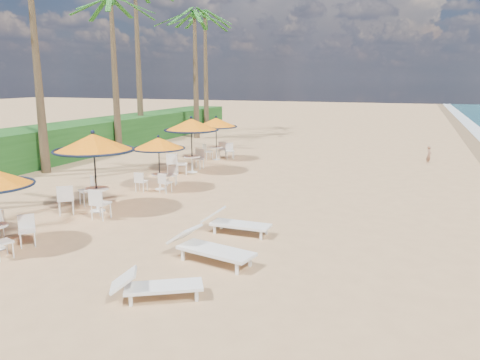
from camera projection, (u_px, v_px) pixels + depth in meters
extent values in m
plane|color=tan|center=(184.00, 278.00, 10.12)|extent=(160.00, 160.00, 0.00)
cube|color=#194716|center=(50.00, 143.00, 24.61)|extent=(3.00, 40.00, 1.80)
cylinder|color=black|center=(95.00, 173.00, 14.98)|extent=(0.06, 0.06, 2.54)
cone|color=orange|center=(93.00, 142.00, 14.77)|extent=(2.54, 2.54, 0.55)
torus|color=black|center=(94.00, 150.00, 14.83)|extent=(2.55, 2.55, 0.08)
sphere|color=black|center=(93.00, 132.00, 14.70)|extent=(0.13, 0.13, 0.13)
cylinder|color=white|center=(96.00, 189.00, 15.09)|extent=(0.77, 0.77, 0.04)
cylinder|color=white|center=(97.00, 200.00, 15.17)|extent=(0.09, 0.09, 0.77)
cylinder|color=black|center=(159.00, 164.00, 18.07)|extent=(0.04, 0.04, 2.04)
cone|color=orange|center=(158.00, 143.00, 17.90)|extent=(2.04, 2.04, 0.44)
torus|color=black|center=(159.00, 148.00, 17.94)|extent=(2.04, 2.04, 0.06)
sphere|color=black|center=(158.00, 136.00, 17.84)|extent=(0.11, 0.11, 0.11)
cylinder|color=white|center=(160.00, 174.00, 18.16)|extent=(0.62, 0.62, 0.04)
cylinder|color=white|center=(160.00, 182.00, 18.22)|extent=(0.07, 0.07, 0.62)
cylinder|color=black|center=(192.00, 146.00, 21.35)|extent=(0.05, 0.05, 2.48)
cone|color=orange|center=(191.00, 124.00, 21.14)|extent=(2.48, 2.48, 0.54)
torus|color=black|center=(191.00, 130.00, 21.20)|extent=(2.48, 2.48, 0.08)
sphere|color=black|center=(191.00, 117.00, 21.08)|extent=(0.13, 0.13, 0.13)
cylinder|color=white|center=(192.00, 157.00, 21.46)|extent=(0.76, 0.76, 0.04)
cylinder|color=white|center=(192.00, 164.00, 21.53)|extent=(0.09, 0.09, 0.76)
cylinder|color=black|center=(216.00, 139.00, 24.79)|extent=(0.05, 0.05, 2.23)
cone|color=orange|center=(216.00, 122.00, 24.61)|extent=(2.23, 2.23, 0.49)
torus|color=black|center=(216.00, 127.00, 24.66)|extent=(2.23, 2.23, 0.07)
sphere|color=black|center=(216.00, 117.00, 24.55)|extent=(0.12, 0.12, 0.12)
cylinder|color=white|center=(216.00, 147.00, 24.89)|extent=(0.68, 0.68, 0.04)
cylinder|color=white|center=(216.00, 153.00, 24.96)|extent=(0.08, 0.08, 0.68)
cube|color=white|center=(164.00, 287.00, 9.14)|extent=(1.59, 1.23, 0.06)
cube|color=white|center=(123.00, 280.00, 8.98)|extent=(0.71, 0.73, 0.38)
cube|color=white|center=(164.00, 293.00, 9.17)|extent=(0.05, 0.05, 0.21)
cube|color=white|center=(216.00, 251.00, 10.88)|extent=(1.97, 1.06, 0.08)
cube|color=white|center=(184.00, 234.00, 11.32)|extent=(0.75, 0.80, 0.46)
cube|color=white|center=(216.00, 258.00, 10.92)|extent=(0.07, 0.07, 0.26)
cube|color=white|center=(241.00, 225.00, 12.95)|extent=(1.66, 0.62, 0.07)
cube|color=white|center=(213.00, 214.00, 13.19)|extent=(0.56, 0.61, 0.41)
cube|color=white|center=(241.00, 230.00, 12.98)|extent=(0.06, 0.06, 0.23)
cone|color=brown|center=(37.00, 72.00, 20.64)|extent=(0.44, 0.44, 9.06)
cone|color=brown|center=(115.00, 79.00, 26.58)|extent=(0.44, 0.44, 8.43)
sphere|color=#185619|center=(111.00, 1.00, 25.69)|extent=(0.56, 0.56, 0.56)
cone|color=brown|center=(138.00, 66.00, 30.93)|extent=(0.44, 0.44, 10.12)
cone|color=brown|center=(196.00, 78.00, 33.34)|extent=(0.44, 0.44, 8.61)
sphere|color=#185619|center=(194.00, 14.00, 32.43)|extent=(0.56, 0.56, 0.56)
cone|color=brown|center=(206.00, 74.00, 37.56)|extent=(0.44, 0.44, 9.16)
sphere|color=#185619|center=(205.00, 15.00, 36.59)|extent=(0.56, 0.56, 0.56)
imported|color=#97684D|center=(429.00, 154.00, 23.81)|extent=(0.34, 0.41, 0.95)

